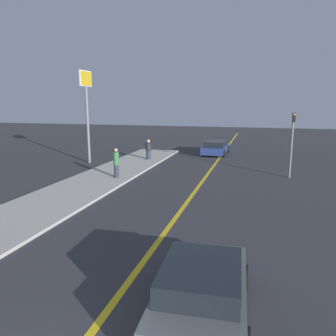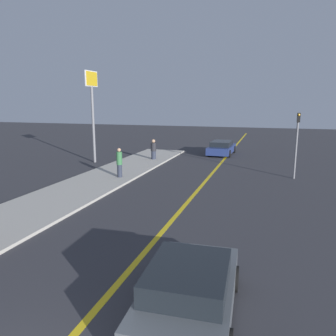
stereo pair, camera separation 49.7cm
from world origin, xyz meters
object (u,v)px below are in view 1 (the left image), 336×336
(pedestrian_mid_group, at_px, (116,163))
(roadside_sign, at_px, (86,97))
(car_ahead_center, at_px, (216,148))
(traffic_light, at_px, (292,138))
(car_near_right_lane, at_px, (202,289))
(pedestrian_far_standing, at_px, (148,150))

(pedestrian_mid_group, height_order, roadside_sign, roadside_sign)
(roadside_sign, bearing_deg, car_ahead_center, 38.05)
(pedestrian_mid_group, xyz_separation_m, roadside_sign, (-4.33, 4.57, 3.92))
(car_ahead_center, height_order, roadside_sign, roadside_sign)
(pedestrian_mid_group, xyz_separation_m, traffic_light, (10.12, 3.27, 1.43))
(car_near_right_lane, distance_m, roadside_sign, 20.11)
(car_near_right_lane, distance_m, traffic_light, 15.05)
(pedestrian_far_standing, bearing_deg, car_ahead_center, 45.66)
(pedestrian_mid_group, height_order, traffic_light, traffic_light)
(car_ahead_center, bearing_deg, pedestrian_mid_group, -109.18)
(car_near_right_lane, height_order, pedestrian_mid_group, pedestrian_mid_group)
(car_near_right_lane, xyz_separation_m, roadside_sign, (-11.47, 15.94, 4.32))
(pedestrian_mid_group, xyz_separation_m, pedestrian_far_standing, (-0.23, 6.64, -0.12))
(traffic_light, bearing_deg, car_near_right_lane, -101.48)
(car_near_right_lane, height_order, pedestrian_far_standing, pedestrian_far_standing)
(car_near_right_lane, distance_m, pedestrian_mid_group, 13.44)
(car_near_right_lane, height_order, traffic_light, traffic_light)
(roadside_sign, bearing_deg, traffic_light, -5.15)
(traffic_light, height_order, roadside_sign, roadside_sign)
(car_near_right_lane, xyz_separation_m, car_ahead_center, (-2.65, 22.85, -0.01))
(pedestrian_far_standing, distance_m, roadside_sign, 6.12)
(traffic_light, bearing_deg, roadside_sign, 174.85)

